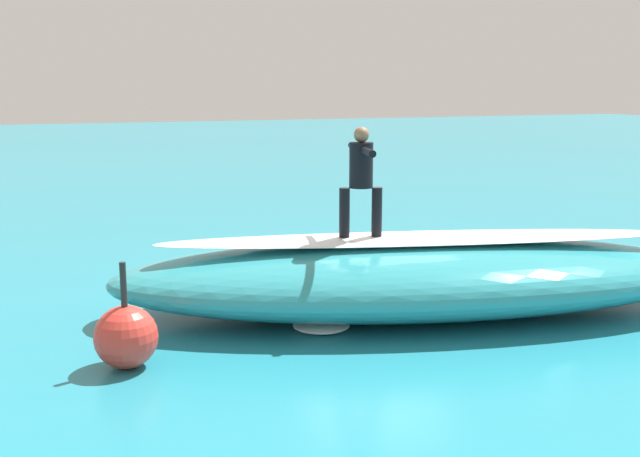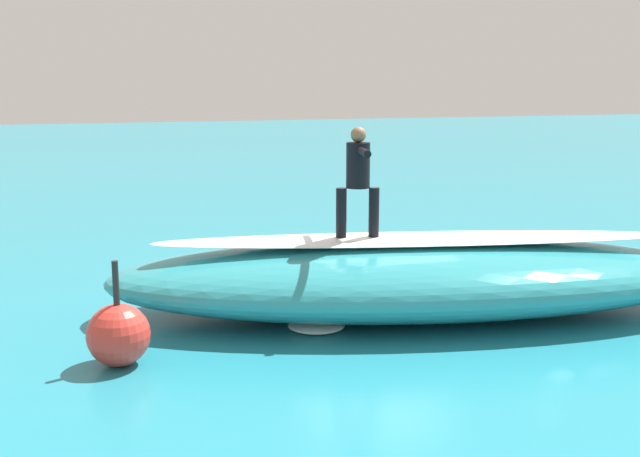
{
  "view_description": "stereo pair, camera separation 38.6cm",
  "coord_description": "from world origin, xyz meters",
  "px_view_note": "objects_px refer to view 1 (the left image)",
  "views": [
    {
      "loc": [
        5.74,
        11.71,
        3.5
      ],
      "look_at": [
        1.01,
        -0.19,
        1.04
      ],
      "focal_mm": 42.38,
      "sensor_mm": 36.0,
      "label": 1
    },
    {
      "loc": [
        5.38,
        11.85,
        3.5
      ],
      "look_at": [
        1.01,
        -0.19,
        1.04
      ],
      "focal_mm": 42.38,
      "sensor_mm": 36.0,
      "label": 2
    }
  ],
  "objects_px": {
    "surfboard_paddling": "(289,264)",
    "buoy_marker": "(126,337)",
    "surfer_riding": "(361,173)",
    "surfboard_riding": "(360,239)",
    "surfer_paddling": "(286,257)"
  },
  "relations": [
    {
      "from": "surfer_riding",
      "to": "surfboard_paddling",
      "type": "height_order",
      "value": "surfer_riding"
    },
    {
      "from": "surfboard_riding",
      "to": "surfer_paddling",
      "type": "relative_size",
      "value": 1.25
    },
    {
      "from": "surfer_riding",
      "to": "buoy_marker",
      "type": "xyz_separation_m",
      "value": [
        3.66,
        0.99,
        -1.78
      ]
    },
    {
      "from": "surfer_riding",
      "to": "surfer_paddling",
      "type": "xyz_separation_m",
      "value": [
        0.09,
        -3.24,
        -1.97
      ]
    },
    {
      "from": "buoy_marker",
      "to": "surfboard_riding",
      "type": "bearing_deg",
      "value": -164.87
    },
    {
      "from": "surfer_riding",
      "to": "buoy_marker",
      "type": "relative_size",
      "value": 1.22
    },
    {
      "from": "surfboard_riding",
      "to": "surfboard_paddling",
      "type": "distance_m",
      "value": 3.53
    },
    {
      "from": "surfboard_riding",
      "to": "buoy_marker",
      "type": "bearing_deg",
      "value": 28.3
    },
    {
      "from": "surfboard_riding",
      "to": "buoy_marker",
      "type": "distance_m",
      "value": 3.87
    },
    {
      "from": "surfboard_paddling",
      "to": "buoy_marker",
      "type": "height_order",
      "value": "buoy_marker"
    },
    {
      "from": "surfboard_paddling",
      "to": "surfer_paddling",
      "type": "height_order",
      "value": "surfer_paddling"
    },
    {
      "from": "surfboard_riding",
      "to": "surfer_riding",
      "type": "distance_m",
      "value": 1.01
    },
    {
      "from": "surfboard_paddling",
      "to": "surfer_paddling",
      "type": "relative_size",
      "value": 1.6
    },
    {
      "from": "surfboard_paddling",
      "to": "buoy_marker",
      "type": "distance_m",
      "value": 5.69
    },
    {
      "from": "surfboard_riding",
      "to": "buoy_marker",
      "type": "xyz_separation_m",
      "value": [
        3.66,
        0.99,
        -0.77
      ]
    }
  ]
}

